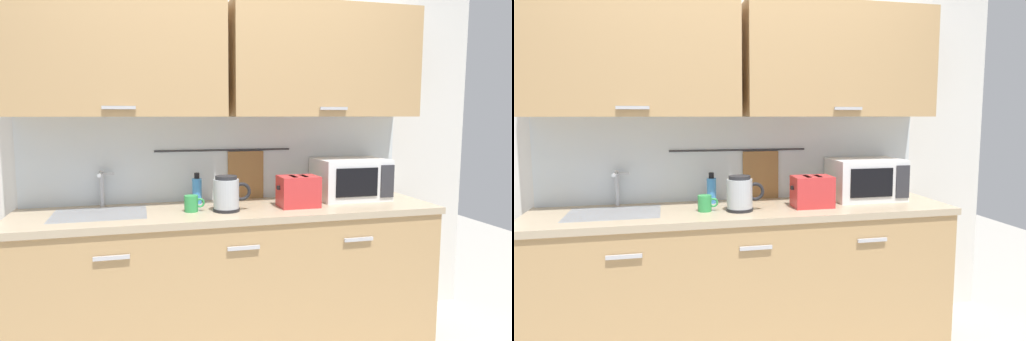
# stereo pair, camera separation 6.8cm
# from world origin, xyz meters

# --- Properties ---
(counter_unit) EXTENTS (2.53, 0.64, 0.90)m
(counter_unit) POSITION_xyz_m (-0.01, 0.30, 0.46)
(counter_unit) COLOR tan
(counter_unit) RESTS_ON ground
(back_wall_assembly) EXTENTS (3.70, 0.41, 2.50)m
(back_wall_assembly) POSITION_xyz_m (0.00, 0.53, 1.52)
(back_wall_assembly) COLOR silver
(back_wall_assembly) RESTS_ON ground
(sink_faucet) EXTENTS (0.09, 0.17, 0.22)m
(sink_faucet) POSITION_xyz_m (-0.76, 0.53, 1.04)
(sink_faucet) COLOR #B2B5BA
(sink_faucet) RESTS_ON counter_unit
(microwave) EXTENTS (0.46, 0.35, 0.27)m
(microwave) POSITION_xyz_m (0.83, 0.41, 1.04)
(microwave) COLOR white
(microwave) RESTS_ON counter_unit
(electric_kettle) EXTENTS (0.23, 0.16, 0.21)m
(electric_kettle) POSITION_xyz_m (-0.05, 0.22, 1.00)
(electric_kettle) COLOR black
(electric_kettle) RESTS_ON counter_unit
(dish_soap_bottle) EXTENTS (0.06, 0.06, 0.20)m
(dish_soap_bottle) POSITION_xyz_m (-0.19, 0.49, 0.99)
(dish_soap_bottle) COLOR #3F8CD8
(dish_soap_bottle) RESTS_ON counter_unit
(mug_near_sink) EXTENTS (0.12, 0.08, 0.09)m
(mug_near_sink) POSITION_xyz_m (-0.25, 0.25, 0.95)
(mug_near_sink) COLOR green
(mug_near_sink) RESTS_ON counter_unit
(toaster) EXTENTS (0.26, 0.17, 0.19)m
(toaster) POSITION_xyz_m (0.40, 0.24, 1.00)
(toaster) COLOR red
(toaster) RESTS_ON counter_unit
(mug_by_kettle) EXTENTS (0.12, 0.08, 0.09)m
(mug_by_kettle) POSITION_xyz_m (0.48, 0.46, 0.95)
(mug_by_kettle) COLOR green
(mug_by_kettle) RESTS_ON counter_unit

